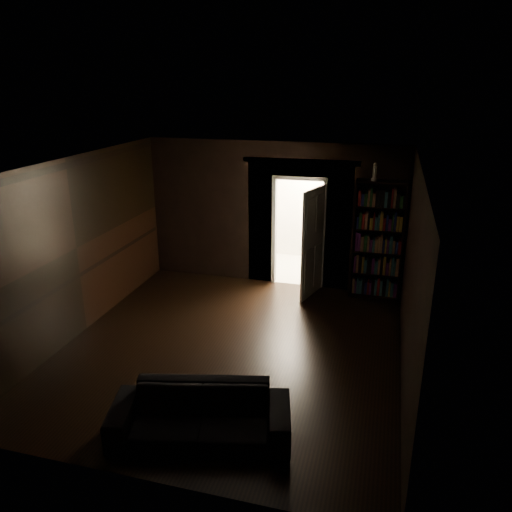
{
  "coord_description": "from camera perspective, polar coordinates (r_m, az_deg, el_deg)",
  "views": [
    {
      "loc": [
        2.12,
        -6.36,
        3.89
      ],
      "look_at": [
        0.15,
        0.9,
        1.2
      ],
      "focal_mm": 35.0,
      "sensor_mm": 36.0,
      "label": 1
    }
  ],
  "objects": [
    {
      "name": "refrigerator",
      "position": [
        10.95,
        9.22,
        3.15
      ],
      "size": [
        0.92,
        0.88,
        1.65
      ],
      "primitive_type": "cube",
      "rotation": [
        0.0,
        0.0,
        0.32
      ],
      "color": "white",
      "rests_on": "ground"
    },
    {
      "name": "kitchen_alcove",
      "position": [
        10.7,
        5.99,
        5.04
      ],
      "size": [
        2.2,
        1.8,
        2.6
      ],
      "color": "beige",
      "rests_on": "ground"
    },
    {
      "name": "figurine",
      "position": [
        9.02,
        13.41,
        9.34
      ],
      "size": [
        0.13,
        0.13,
        0.32
      ],
      "primitive_type": "cube",
      "rotation": [
        0.0,
        0.0,
        0.28
      ],
      "color": "white",
      "rests_on": "bookshelf"
    },
    {
      "name": "bookshelf",
      "position": [
        9.34,
        13.73,
        1.69
      ],
      "size": [
        0.95,
        0.5,
        2.2
      ],
      "primitive_type": "cube",
      "rotation": [
        0.0,
        0.0,
        0.21
      ],
      "color": "black",
      "rests_on": "ground"
    },
    {
      "name": "ground",
      "position": [
        7.75,
        -2.87,
        -10.51
      ],
      "size": [
        5.5,
        5.5,
        0.0
      ],
      "primitive_type": "plane",
      "color": "black",
      "rests_on": "ground"
    },
    {
      "name": "door",
      "position": [
        9.23,
        6.5,
        1.44
      ],
      "size": [
        0.29,
        0.83,
        2.05
      ],
      "primitive_type": "cube",
      "rotation": [
        0.0,
        0.0,
        1.28
      ],
      "color": "silver",
      "rests_on": "ground"
    },
    {
      "name": "sofa",
      "position": [
        5.9,
        -6.39,
        -16.89
      ],
      "size": [
        2.17,
        1.31,
        0.78
      ],
      "primitive_type": "imported",
      "rotation": [
        0.0,
        0.0,
        0.23
      ],
      "color": "black",
      "rests_on": "ground"
    },
    {
      "name": "room_walls",
      "position": [
        8.04,
        -0.8,
        3.71
      ],
      "size": [
        5.02,
        5.61,
        2.84
      ],
      "color": "black",
      "rests_on": "ground"
    },
    {
      "name": "bottles",
      "position": [
        10.64,
        9.45,
        7.93
      ],
      "size": [
        0.61,
        0.26,
        0.25
      ],
      "primitive_type": "cube",
      "rotation": [
        0.0,
        0.0,
        0.31
      ],
      "color": "black",
      "rests_on": "refrigerator"
    }
  ]
}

